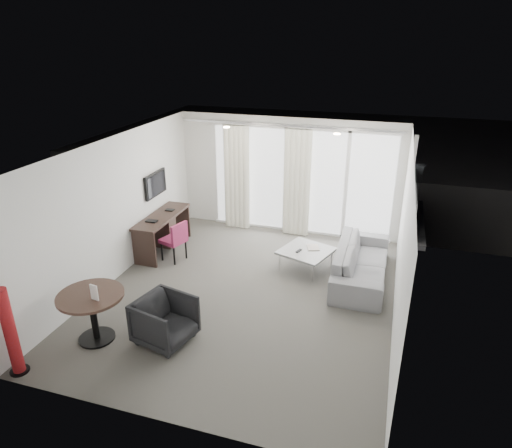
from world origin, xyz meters
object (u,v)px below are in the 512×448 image
(desk_chair, at_px, (173,241))
(round_table, at_px, (94,317))
(red_lamp, at_px, (10,332))
(sofa, at_px, (361,262))
(desk, at_px, (163,233))
(tub_armchair, at_px, (165,321))
(rattan_chair_a, at_px, (347,197))
(coffee_table, at_px, (306,259))
(rattan_chair_b, at_px, (366,197))

(desk_chair, relative_size, round_table, 0.86)
(red_lamp, distance_m, sofa, 5.78)
(desk, distance_m, red_lamp, 4.00)
(round_table, height_order, tub_armchair, round_table)
(desk, relative_size, rattan_chair_a, 2.14)
(coffee_table, xyz_separation_m, rattan_chair_b, (0.84, 3.27, 0.26))
(desk, relative_size, desk_chair, 1.99)
(rattan_chair_a, relative_size, rattan_chair_b, 0.84)
(round_table, relative_size, sofa, 0.42)
(desk, height_order, rattan_chair_b, rattan_chair_b)
(tub_armchair, relative_size, coffee_table, 0.87)
(desk, bearing_deg, sofa, -0.12)
(tub_armchair, height_order, coffee_table, tub_armchair)
(round_table, bearing_deg, red_lamp, -121.35)
(tub_armchair, relative_size, rattan_chair_a, 1.01)
(round_table, relative_size, rattan_chair_b, 1.05)
(desk_chair, height_order, rattan_chair_a, desk_chair)
(desk, xyz_separation_m, sofa, (4.09, -0.01, -0.05))
(sofa, bearing_deg, tub_armchair, 137.06)
(rattan_chair_a, distance_m, rattan_chair_b, 0.49)
(desk_chair, bearing_deg, rattan_chair_a, 68.87)
(sofa, bearing_deg, round_table, 130.13)
(desk, xyz_separation_m, tub_armchair, (1.51, -2.78, -0.03))
(tub_armchair, relative_size, sofa, 0.34)
(round_table, height_order, sofa, round_table)
(desk_chair, relative_size, coffee_table, 0.93)
(desk, xyz_separation_m, red_lamp, (-0.09, -3.99, 0.26))
(desk, height_order, coffee_table, desk)
(coffee_table, bearing_deg, round_table, -129.41)
(rattan_chair_a, height_order, rattan_chair_b, rattan_chair_b)
(desk, xyz_separation_m, desk_chair, (0.41, -0.35, 0.03))
(tub_armchair, height_order, rattan_chair_a, rattan_chair_a)
(desk, relative_size, rattan_chair_b, 1.80)
(round_table, bearing_deg, sofa, 40.13)
(red_lamp, bearing_deg, tub_armchair, 36.99)
(desk, distance_m, coffee_table, 3.04)
(red_lamp, xyz_separation_m, coffee_table, (3.12, 4.04, -0.45))
(tub_armchair, height_order, sofa, tub_armchair)
(coffee_table, bearing_deg, desk, -178.91)
(desk, distance_m, desk_chair, 0.54)
(coffee_table, relative_size, rattan_chair_a, 1.16)
(rattan_chair_a, bearing_deg, tub_armchair, -109.94)
(desk, distance_m, round_table, 3.09)
(sofa, distance_m, rattan_chair_a, 3.53)
(round_table, height_order, rattan_chair_b, rattan_chair_b)
(desk_chair, xyz_separation_m, red_lamp, (-0.50, -3.64, 0.23))
(desk_chair, bearing_deg, coffee_table, 25.83)
(sofa, xyz_separation_m, rattan_chair_a, (-0.69, 3.46, 0.05))
(round_table, distance_m, rattan_chair_b, 7.23)
(sofa, height_order, rattan_chair_b, rattan_chair_b)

